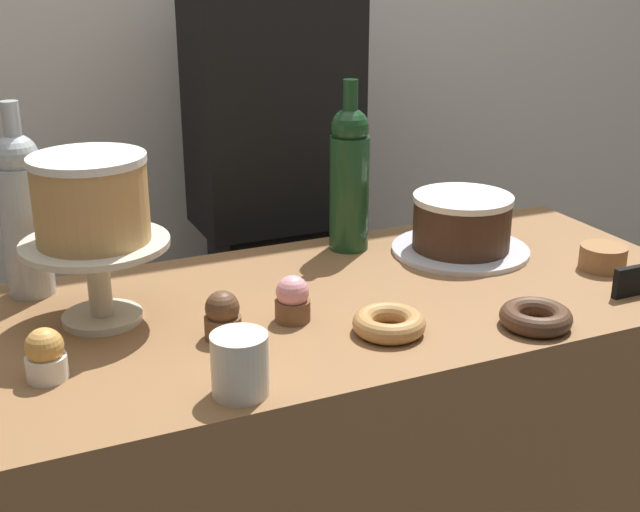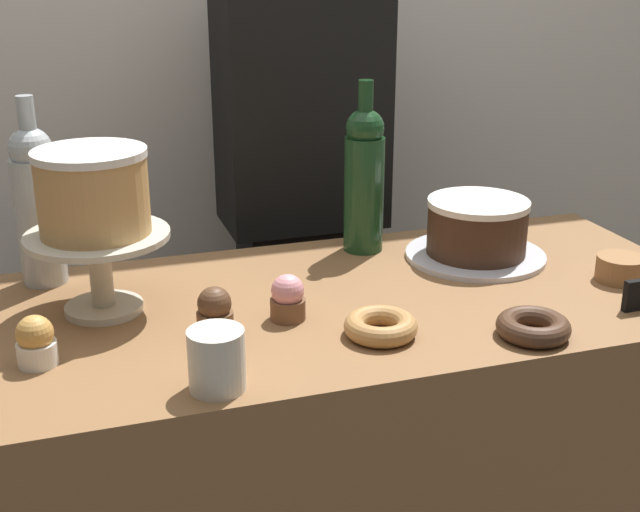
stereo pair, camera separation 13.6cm
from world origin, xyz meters
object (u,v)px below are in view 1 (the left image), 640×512
donut_maple (389,323)px  cake_stand_pedestal (97,267)px  chocolate_round_cake (462,222)px  coffee_cup_ceramic (240,364)px  donut_chocolate (536,317)px  cupcake_strawberry (293,300)px  cookie_stack (603,257)px  wine_bottle_clear (23,212)px  cupcake_caramel (46,355)px  white_layer_cake (91,199)px  cupcake_chocolate (223,316)px  price_sign_chalkboard (631,281)px  barista_figure (275,227)px  wine_bottle_green (349,176)px

donut_maple → cake_stand_pedestal: bearing=150.3°
cake_stand_pedestal → chocolate_round_cake: 0.69m
coffee_cup_ceramic → donut_chocolate: bearing=1.2°
chocolate_round_cake → donut_chocolate: 0.34m
cupcake_strawberry → coffee_cup_ceramic: 0.24m
cookie_stack → chocolate_round_cake: bearing=136.4°
wine_bottle_clear → coffee_cup_ceramic: size_ratio=3.83×
cupcake_strawberry → cupcake_caramel: bearing=-174.0°
white_layer_cake → cookie_stack: 0.90m
cupcake_chocolate → price_sign_chalkboard: size_ratio=1.06×
wine_bottle_clear → donut_chocolate: 0.84m
chocolate_round_cake → barista_figure: (-0.20, 0.47, -0.12)m
wine_bottle_clear → cupcake_strawberry: wine_bottle_clear is taller
chocolate_round_cake → donut_maple: chocolate_round_cake is taller
donut_chocolate → donut_maple: bearing=161.7°
white_layer_cake → price_sign_chalkboard: size_ratio=2.48×
donut_chocolate → cookie_stack: cookie_stack is taller
wine_bottle_green → cupcake_strawberry: wine_bottle_green is taller
cookie_stack → price_sign_chalkboard: price_sign_chalkboard is taller
barista_figure → wine_bottle_green: bearing=-87.3°
wine_bottle_green → wine_bottle_clear: bearing=178.6°
cupcake_strawberry → donut_maple: bearing=-41.3°
donut_maple → price_sign_chalkboard: (0.44, -0.04, 0.01)m
donut_maple → barista_figure: bearing=82.6°
white_layer_cake → cookie_stack: (0.87, -0.14, -0.18)m
cupcake_chocolate → donut_maple: bearing=-20.6°
donut_maple → barista_figure: 0.74m
cupcake_caramel → cookie_stack: bearing=1.0°
wine_bottle_clear → cupcake_chocolate: 0.40m
price_sign_chalkboard → donut_chocolate: bearing=-171.2°
wine_bottle_clear → donut_chocolate: wine_bottle_clear is taller
cake_stand_pedestal → wine_bottle_clear: size_ratio=0.69×
cupcake_chocolate → cookie_stack: 0.72m
cupcake_caramel → cookie_stack: (0.98, 0.02, -0.01)m
donut_maple → cookie_stack: cookie_stack is taller
donut_maple → wine_bottle_green: bearing=73.3°
donut_maple → cookie_stack: (0.48, 0.08, 0.01)m
donut_chocolate → wine_bottle_clear: bearing=146.7°
wine_bottle_clear → coffee_cup_ceramic: bearing=-65.6°
cupcake_chocolate → price_sign_chalkboard: 0.69m
donut_maple → chocolate_round_cake: bearing=41.2°
wine_bottle_clear → cupcake_chocolate: wine_bottle_clear is taller
cupcake_caramel → donut_maple: cupcake_caramel is taller
white_layer_cake → price_sign_chalkboard: 0.89m
price_sign_chalkboard → donut_maple: bearing=175.1°
donut_maple → barista_figure: size_ratio=0.07×
wine_bottle_clear → donut_maple: (0.48, -0.38, -0.13)m
white_layer_cake → barista_figure: barista_figure is taller
white_layer_cake → cupcake_caramel: white_layer_cake is taller
cupcake_caramel → cookie_stack: 0.98m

